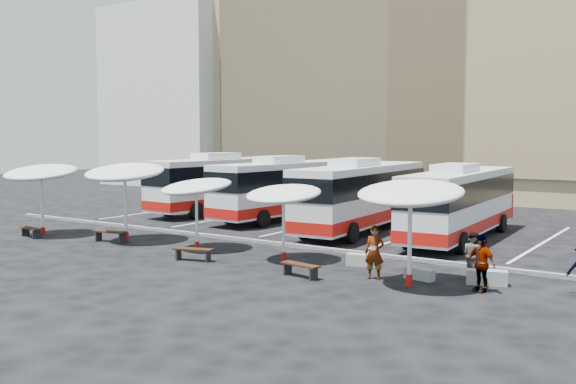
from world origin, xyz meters
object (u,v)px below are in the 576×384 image
Objects in this scene: bus_2 at (363,194)px; passenger_1 at (473,255)px; conc_bench_0 at (362,260)px; sunshade_3 at (284,194)px; conc_bench_2 at (487,277)px; sunshade_2 at (196,187)px; bus_3 at (461,201)px; conc_bench_1 at (419,274)px; bus_1 at (290,186)px; wood_bench_0 at (31,230)px; sunshade_0 at (41,173)px; sunshade_1 at (125,173)px; sunshade_4 at (411,193)px; wood_bench_3 at (300,267)px; bus_0 at (227,181)px; wood_bench_2 at (193,251)px; passenger_2 at (481,263)px; wood_bench_1 at (110,234)px; passenger_0 at (375,252)px.

passenger_1 is at bearing -46.34° from bus_2.
bus_2 is 10.05× the size of conc_bench_0.
conc_bench_2 is (7.97, 0.41, -2.42)m from sunshade_3.
bus_2 is at bearing 69.75° from sunshade_2.
bus_3 is 9.65m from conc_bench_1.
bus_2 is at bearing -14.44° from bus_1.
sunshade_3 is 1.99× the size of passenger_1.
conc_bench_0 is (16.72, 2.94, -0.14)m from wood_bench_0.
passenger_1 reaches higher than conc_bench_1.
sunshade_0 is 0.96× the size of sunshade_1.
sunshade_4 is 3.56× the size of conc_bench_1.
sunshade_0 reaches higher than passenger_1.
sunshade_4 is 4.70m from wood_bench_3.
conc_bench_0 is (3.09, 0.85, -2.44)m from sunshade_3.
bus_0 reaches higher than sunshade_3.
conc_bench_2 is (12.56, 0.45, -2.50)m from sunshade_2.
wood_bench_0 is (-13.63, -2.10, -2.30)m from sunshade_3.
wood_bench_2 is 11.23m from conc_bench_2.
sunshade_0 is at bearing 98.62° from wood_bench_0.
bus_2 reaches higher than sunshade_2.
bus_2 reaches higher than conc_bench_2.
passenger_2 is at bearing 1.82° from sunshade_0.
passenger_2 is (2.28, -0.51, 0.71)m from conc_bench_1.
wood_bench_1 is at bearing -131.33° from sunshade_1.
wood_bench_1 is 0.95× the size of passenger_2.
sunshade_4 is 2.08× the size of passenger_2.
sunshade_2 reaches higher than passenger_1.
sunshade_4 is at bearing 13.10° from wood_bench_3.
sunshade_1 is at bearing -177.69° from conc_bench_2.
passenger_1 is at bearing 6.26° from sunshade_2.
bus_2 is 7.05× the size of wood_bench_1.
wood_bench_1 is (3.24, -12.56, -1.59)m from bus_0.
conc_bench_0 is at bearing -30.72° from bus_0.
sunshade_4 is at bearing -84.79° from conc_bench_1.
sunshade_4 is (14.77, -0.98, -0.17)m from sunshade_1.
conc_bench_0 is at bearing 25.20° from wood_bench_2.
passenger_2 is (16.95, -0.39, -2.34)m from sunshade_1.
wood_bench_3 is (9.37, -13.20, -1.57)m from bus_1.
conc_bench_1 is at bearing 3.54° from sunshade_0.
sunshade_3 is 0.84× the size of sunshade_4.
sunshade_1 is 1.23× the size of sunshade_4.
conc_bench_1 is at bearing 95.21° from sunshade_4.
sunshade_4 reaches higher than sunshade_3.
conc_bench_1 is at bearing 18.80° from passenger_0.
passenger_2 is at bearing 13.93° from wood_bench_3.
bus_0 reaches higher than sunshade_2.
passenger_1 is at bearing 33.79° from wood_bench_3.
sunshade_0 is 2.69× the size of wood_bench_2.
conc_bench_0 is 5.27m from passenger_2.
conc_bench_2 is at bearing -46.86° from bus_2.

